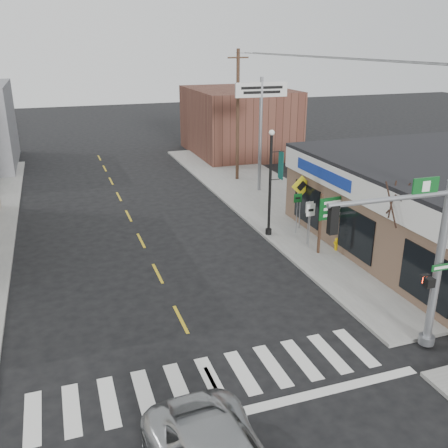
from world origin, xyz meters
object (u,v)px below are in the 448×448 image
object	(u,v)px
bare_tree	(408,192)
guide_sign	(334,214)
utility_pole_far	(238,115)
dance_center_sign	(261,107)
lamp_post	(271,175)
fire_hydrant	(337,243)
traffic_signal_pole	(423,251)

from	to	relation	value
bare_tree	guide_sign	bearing A→B (deg)	97.64
guide_sign	utility_pole_far	world-z (taller)	utility_pole_far
guide_sign	dance_center_sign	bearing A→B (deg)	81.19
guide_sign	bare_tree	world-z (taller)	bare_tree
bare_tree	utility_pole_far	size ratio (longest dim) A/B	0.57
guide_sign	lamp_post	distance (m)	3.72
fire_hydrant	bare_tree	size ratio (longest dim) A/B	0.12
dance_center_sign	utility_pole_far	xyz separation A→B (m)	(-0.38, 3.14, -0.87)
fire_hydrant	lamp_post	xyz separation A→B (m)	(-2.14, 2.95, 2.77)
guide_sign	traffic_signal_pole	bearing A→B (deg)	-106.74
dance_center_sign	bare_tree	size ratio (longest dim) A/B	1.43
traffic_signal_pole	utility_pole_far	xyz separation A→B (m)	(2.09, 21.51, 1.15)
guide_sign	fire_hydrant	distance (m)	1.56
lamp_post	fire_hydrant	bearing A→B (deg)	-56.24
fire_hydrant	traffic_signal_pole	bearing A→B (deg)	-104.27
traffic_signal_pole	bare_tree	world-z (taller)	traffic_signal_pole
guide_sign	bare_tree	size ratio (longest dim) A/B	0.57
bare_tree	lamp_post	bearing A→B (deg)	108.64
guide_sign	dance_center_sign	size ratio (longest dim) A/B	0.40
traffic_signal_pole	dance_center_sign	xyz separation A→B (m)	(2.48, 18.37, 2.02)
traffic_signal_pole	fire_hydrant	xyz separation A→B (m)	(1.98, 7.77, -3.06)
utility_pole_far	lamp_post	bearing A→B (deg)	-109.75
guide_sign	bare_tree	bearing A→B (deg)	-86.86
fire_hydrant	dance_center_sign	world-z (taller)	dance_center_sign
fire_hydrant	lamp_post	size ratio (longest dim) A/B	0.12
dance_center_sign	lamp_post	bearing A→B (deg)	-107.34
bare_tree	fire_hydrant	bearing A→B (deg)	93.45
lamp_post	guide_sign	bearing A→B (deg)	-60.60
bare_tree	utility_pole_far	xyz separation A→B (m)	(-0.13, 17.87, 0.55)
lamp_post	dance_center_sign	bearing A→B (deg)	68.76
lamp_post	dance_center_sign	xyz separation A→B (m)	(2.64, 7.65, 2.31)
traffic_signal_pole	bare_tree	xyz separation A→B (m)	(2.23, 3.64, 0.60)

